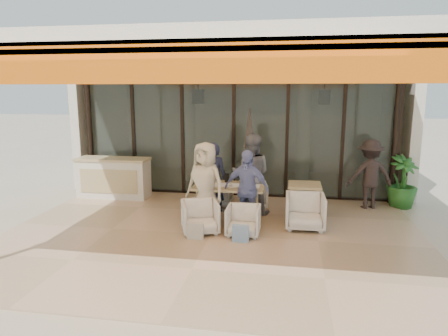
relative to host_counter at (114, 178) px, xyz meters
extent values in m
plane|color=#C6B293|center=(3.01, -2.30, -0.53)|extent=(70.00, 70.00, 0.00)
cube|color=tan|center=(3.01, -2.30, -0.53)|extent=(8.00, 6.00, 0.01)
cube|color=silver|center=(3.01, -2.30, 2.77)|extent=(8.00, 6.00, 0.20)
cube|color=#E55E0C|center=(3.01, -5.24, 2.49)|extent=(8.00, 0.12, 0.45)
cube|color=orange|center=(3.01, -4.55, 2.61)|extent=(8.00, 1.50, 0.06)
cylinder|color=black|center=(-0.87, 0.58, 1.07)|extent=(0.12, 0.12, 3.20)
cylinder|color=black|center=(6.89, 0.58, 1.07)|extent=(0.12, 0.12, 3.20)
cube|color=#9EADA3|center=(3.01, 0.70, 1.07)|extent=(8.00, 0.03, 3.20)
cube|color=black|center=(3.01, 0.70, -0.49)|extent=(8.00, 0.10, 0.08)
cube|color=black|center=(3.01, 0.70, 2.63)|extent=(8.00, 0.10, 0.08)
cube|color=black|center=(-0.99, 0.70, 1.07)|extent=(0.08, 0.10, 3.20)
cube|color=black|center=(0.31, 0.70, 1.07)|extent=(0.08, 0.10, 3.20)
cube|color=black|center=(1.66, 0.70, 1.07)|extent=(0.08, 0.10, 3.20)
cube|color=black|center=(3.01, 0.70, 1.07)|extent=(0.08, 0.10, 3.20)
cube|color=black|center=(4.36, 0.70, 1.07)|extent=(0.08, 0.10, 3.20)
cube|color=black|center=(5.71, 0.70, 1.07)|extent=(0.08, 0.10, 3.20)
cube|color=black|center=(7.01, 0.70, 1.07)|extent=(0.08, 0.10, 3.20)
cube|color=silver|center=(3.01, 4.20, 1.17)|extent=(9.00, 0.25, 3.40)
cube|color=silver|center=(-1.39, 2.45, 1.17)|extent=(0.25, 3.50, 3.40)
cube|color=silver|center=(7.41, 2.45, 1.17)|extent=(0.25, 3.50, 3.40)
cube|color=silver|center=(3.01, 2.45, 2.87)|extent=(9.00, 3.50, 0.25)
cube|color=tan|center=(3.01, 2.45, -0.52)|extent=(8.00, 3.50, 0.02)
cylinder|color=silver|center=(1.41, 2.30, 0.97)|extent=(0.40, 0.40, 3.00)
cylinder|color=silver|center=(4.81, 2.30, 0.97)|extent=(0.40, 0.40, 3.00)
cylinder|color=black|center=(1.81, 1.90, 2.47)|extent=(0.03, 0.03, 0.70)
cube|color=black|center=(1.81, 1.90, 2.02)|extent=(0.30, 0.30, 0.40)
sphere|color=#FFBF72|center=(1.81, 1.90, 2.02)|extent=(0.18, 0.18, 0.18)
cylinder|color=black|center=(5.31, 1.90, 2.47)|extent=(0.03, 0.03, 0.70)
cube|color=black|center=(5.31, 1.90, 2.02)|extent=(0.30, 0.30, 0.40)
sphere|color=#FFBF72|center=(5.31, 1.90, 2.02)|extent=(0.18, 0.18, 0.18)
cylinder|color=black|center=(3.31, 1.70, -0.48)|extent=(0.40, 0.40, 0.05)
cylinder|color=black|center=(3.31, 1.70, 0.52)|extent=(0.04, 0.04, 2.10)
cone|color=#E43F13|center=(3.31, 1.70, 1.17)|extent=(0.32, 0.32, 1.10)
cube|color=silver|center=(0.00, 0.00, -0.03)|extent=(1.80, 0.60, 1.00)
cube|color=tan|center=(0.00, 0.00, 0.48)|extent=(1.85, 0.65, 0.06)
cube|color=tan|center=(0.00, -0.31, -0.03)|extent=(1.50, 0.02, 0.60)
cube|color=tan|center=(3.19, -1.21, 0.19)|extent=(1.50, 0.90, 0.05)
cube|color=white|center=(3.19, -1.21, 0.21)|extent=(1.30, 0.35, 0.01)
cylinder|color=tan|center=(2.57, -1.53, -0.18)|extent=(0.06, 0.06, 0.70)
cylinder|color=tan|center=(3.81, -1.53, -0.18)|extent=(0.06, 0.06, 0.70)
cylinder|color=tan|center=(2.57, -0.89, -0.18)|extent=(0.06, 0.06, 0.70)
cylinder|color=tan|center=(3.81, -0.89, -0.18)|extent=(0.06, 0.06, 0.70)
cylinder|color=white|center=(2.74, -1.36, 0.27)|extent=(0.06, 0.06, 0.11)
cylinder|color=white|center=(2.94, -1.01, 0.27)|extent=(0.06, 0.06, 0.11)
cylinder|color=white|center=(3.24, -1.31, 0.27)|extent=(0.06, 0.06, 0.11)
cylinder|color=white|center=(3.49, -1.03, 0.27)|extent=(0.06, 0.06, 0.11)
cylinder|color=#985216|center=(2.64, -1.06, 0.30)|extent=(0.07, 0.07, 0.16)
cylinder|color=black|center=(3.09, -0.93, 0.30)|extent=(0.09, 0.09, 0.17)
cylinder|color=black|center=(3.09, -0.93, 0.39)|extent=(0.10, 0.10, 0.01)
cylinder|color=white|center=(2.74, -1.51, 0.22)|extent=(0.22, 0.22, 0.01)
cylinder|color=white|center=(3.64, -1.51, 0.22)|extent=(0.22, 0.22, 0.01)
cylinder|color=white|center=(2.74, -0.89, 0.22)|extent=(0.22, 0.22, 0.01)
cylinder|color=white|center=(3.64, -0.89, 0.22)|extent=(0.22, 0.22, 0.01)
imported|color=white|center=(2.77, -0.26, -0.19)|extent=(0.66, 0.62, 0.68)
imported|color=white|center=(3.61, -0.26, -0.20)|extent=(0.74, 0.71, 0.67)
imported|color=white|center=(2.77, -2.16, -0.18)|extent=(0.86, 0.84, 0.70)
imported|color=white|center=(3.61, -2.16, -0.21)|extent=(0.62, 0.59, 0.64)
imported|color=#181934|center=(2.77, -0.76, 0.26)|extent=(0.59, 0.39, 1.59)
imported|color=slate|center=(3.61, -0.76, 0.37)|extent=(0.90, 0.71, 1.80)
imported|color=beige|center=(2.77, -1.66, 0.33)|extent=(0.97, 0.80, 1.72)
imported|color=#7B89CE|center=(3.61, -1.66, 0.26)|extent=(0.99, 0.57, 1.58)
cube|color=silver|center=(2.77, -2.56, -0.36)|extent=(0.30, 0.10, 0.34)
cube|color=#99BFD8|center=(3.61, -2.56, -0.36)|extent=(0.30, 0.10, 0.34)
cube|color=tan|center=(4.77, -0.84, 0.19)|extent=(0.70, 0.70, 0.05)
cylinder|color=tan|center=(4.49, -1.12, -0.18)|extent=(0.05, 0.05, 0.70)
cylinder|color=tan|center=(5.05, -1.12, -0.18)|extent=(0.05, 0.05, 0.70)
cylinder|color=tan|center=(4.49, -0.56, -0.18)|extent=(0.05, 0.05, 0.70)
cylinder|color=tan|center=(5.05, -0.56, -0.18)|extent=(0.05, 0.05, 0.70)
imported|color=white|center=(4.77, -1.59, -0.14)|extent=(0.78, 0.73, 0.78)
imported|color=black|center=(6.28, 0.08, 0.29)|extent=(1.16, 0.81, 1.63)
imported|color=#1E5919|center=(7.06, 0.33, 0.09)|extent=(0.94, 0.94, 1.24)
camera|label=1|loc=(4.45, -9.37, 2.20)|focal=32.00mm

